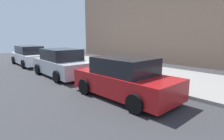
{
  "coord_description": "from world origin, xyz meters",
  "views": [
    {
      "loc": [
        -9.0,
        6.64,
        2.37
      ],
      "look_at": [
        -2.21,
        0.6,
        0.69
      ],
      "focal_mm": 29.84,
      "sensor_mm": 36.0,
      "label": 1
    }
  ],
  "objects_px": {
    "suitcase_olive_3": "(124,70)",
    "fire_hydrant": "(104,65)",
    "suitcase_red_0": "(147,76)",
    "bollard_post": "(97,65)",
    "parked_car_silver_1": "(62,63)",
    "suitcase_maroon_5": "(112,68)",
    "parked_car_red_0": "(124,79)",
    "parked_car_white_2": "(29,56)",
    "suitcase_navy_2": "(130,73)",
    "suitcase_black_1": "(139,73)",
    "suitcase_silver_4": "(118,70)"
  },
  "relations": [
    {
      "from": "suitcase_red_0",
      "to": "suitcase_silver_4",
      "type": "distance_m",
      "value": 2.12
    },
    {
      "from": "suitcase_silver_4",
      "to": "suitcase_maroon_5",
      "type": "xyz_separation_m",
      "value": [
        0.5,
        0.0,
        0.08
      ]
    },
    {
      "from": "parked_car_silver_1",
      "to": "suitcase_black_1",
      "type": "bearing_deg",
      "value": -151.98
    },
    {
      "from": "suitcase_olive_3",
      "to": "bollard_post",
      "type": "distance_m",
      "value": 2.3
    },
    {
      "from": "suitcase_black_1",
      "to": "bollard_post",
      "type": "bearing_deg",
      "value": 2.16
    },
    {
      "from": "suitcase_navy_2",
      "to": "suitcase_silver_4",
      "type": "height_order",
      "value": "suitcase_silver_4"
    },
    {
      "from": "suitcase_silver_4",
      "to": "parked_car_red_0",
      "type": "bearing_deg",
      "value": 141.01
    },
    {
      "from": "suitcase_maroon_5",
      "to": "bollard_post",
      "type": "distance_m",
      "value": 1.31
    },
    {
      "from": "suitcase_navy_2",
      "to": "parked_car_white_2",
      "type": "height_order",
      "value": "parked_car_white_2"
    },
    {
      "from": "bollard_post",
      "to": "parked_car_red_0",
      "type": "xyz_separation_m",
      "value": [
        -4.47,
        2.05,
        0.21
      ]
    },
    {
      "from": "parked_car_silver_1",
      "to": "fire_hydrant",
      "type": "bearing_deg",
      "value": -120.01
    },
    {
      "from": "suitcase_black_1",
      "to": "fire_hydrant",
      "type": "bearing_deg",
      "value": -0.47
    },
    {
      "from": "suitcase_olive_3",
      "to": "suitcase_maroon_5",
      "type": "xyz_separation_m",
      "value": [
        0.99,
        0.05,
        -0.03
      ]
    },
    {
      "from": "parked_car_white_2",
      "to": "suitcase_red_0",
      "type": "bearing_deg",
      "value": -168.33
    },
    {
      "from": "suitcase_olive_3",
      "to": "parked_car_red_0",
      "type": "distance_m",
      "value": 3.11
    },
    {
      "from": "suitcase_black_1",
      "to": "suitcase_silver_4",
      "type": "bearing_deg",
      "value": 0.45
    },
    {
      "from": "suitcase_navy_2",
      "to": "suitcase_maroon_5",
      "type": "relative_size",
      "value": 0.76
    },
    {
      "from": "suitcase_navy_2",
      "to": "suitcase_olive_3",
      "type": "distance_m",
      "value": 0.55
    },
    {
      "from": "suitcase_silver_4",
      "to": "suitcase_red_0",
      "type": "bearing_deg",
      "value": 179.26
    },
    {
      "from": "suitcase_red_0",
      "to": "suitcase_olive_3",
      "type": "height_order",
      "value": "suitcase_olive_3"
    },
    {
      "from": "suitcase_olive_3",
      "to": "suitcase_maroon_5",
      "type": "relative_size",
      "value": 1.28
    },
    {
      "from": "suitcase_maroon_5",
      "to": "parked_car_white_2",
      "type": "height_order",
      "value": "parked_car_white_2"
    },
    {
      "from": "bollard_post",
      "to": "parked_car_red_0",
      "type": "bearing_deg",
      "value": 155.4
    },
    {
      "from": "parked_car_red_0",
      "to": "parked_car_white_2",
      "type": "relative_size",
      "value": 0.9
    },
    {
      "from": "suitcase_red_0",
      "to": "suitcase_black_1",
      "type": "distance_m",
      "value": 0.56
    },
    {
      "from": "suitcase_black_1",
      "to": "parked_car_white_2",
      "type": "xyz_separation_m",
      "value": [
        9.79,
        2.18,
        0.23
      ]
    },
    {
      "from": "bollard_post",
      "to": "parked_car_silver_1",
      "type": "xyz_separation_m",
      "value": [
        0.72,
        2.05,
        0.24
      ]
    },
    {
      "from": "suitcase_red_0",
      "to": "suitcase_silver_4",
      "type": "xyz_separation_m",
      "value": [
        2.12,
        -0.03,
        -0.02
      ]
    },
    {
      "from": "suitcase_black_1",
      "to": "suitcase_navy_2",
      "type": "height_order",
      "value": "suitcase_black_1"
    },
    {
      "from": "parked_car_white_2",
      "to": "suitcase_olive_3",
      "type": "bearing_deg",
      "value": -165.77
    },
    {
      "from": "suitcase_silver_4",
      "to": "parked_car_white_2",
      "type": "distance_m",
      "value": 8.51
    },
    {
      "from": "suitcase_red_0",
      "to": "bollard_post",
      "type": "relative_size",
      "value": 1.07
    },
    {
      "from": "suitcase_olive_3",
      "to": "parked_car_red_0",
      "type": "xyz_separation_m",
      "value": [
        -2.18,
        2.21,
        0.21
      ]
    },
    {
      "from": "suitcase_red_0",
      "to": "suitcase_olive_3",
      "type": "distance_m",
      "value": 1.63
    },
    {
      "from": "suitcase_maroon_5",
      "to": "parked_car_white_2",
      "type": "relative_size",
      "value": 0.16
    },
    {
      "from": "parked_car_silver_1",
      "to": "suitcase_red_0",
      "type": "bearing_deg",
      "value": -155.31
    },
    {
      "from": "suitcase_olive_3",
      "to": "fire_hydrant",
      "type": "xyz_separation_m",
      "value": [
        1.75,
        0.01,
        0.02
      ]
    },
    {
      "from": "suitcase_red_0",
      "to": "parked_car_red_0",
      "type": "height_order",
      "value": "parked_car_red_0"
    },
    {
      "from": "suitcase_red_0",
      "to": "parked_car_silver_1",
      "type": "bearing_deg",
      "value": 24.69
    },
    {
      "from": "suitcase_red_0",
      "to": "suitcase_maroon_5",
      "type": "bearing_deg",
      "value": -0.54
    },
    {
      "from": "suitcase_red_0",
      "to": "fire_hydrant",
      "type": "height_order",
      "value": "suitcase_red_0"
    },
    {
      "from": "suitcase_black_1",
      "to": "parked_car_white_2",
      "type": "relative_size",
      "value": 0.2
    },
    {
      "from": "fire_hydrant",
      "to": "parked_car_silver_1",
      "type": "height_order",
      "value": "parked_car_silver_1"
    },
    {
      "from": "suitcase_navy_2",
      "to": "parked_car_silver_1",
      "type": "height_order",
      "value": "parked_car_silver_1"
    },
    {
      "from": "suitcase_maroon_5",
      "to": "fire_hydrant",
      "type": "relative_size",
      "value": 0.99
    },
    {
      "from": "suitcase_red_0",
      "to": "suitcase_olive_3",
      "type": "xyz_separation_m",
      "value": [
        1.63,
        -0.07,
        0.09
      ]
    },
    {
      "from": "suitcase_navy_2",
      "to": "parked_car_silver_1",
      "type": "distance_m",
      "value": 4.15
    },
    {
      "from": "bollard_post",
      "to": "parked_car_red_0",
      "type": "relative_size",
      "value": 0.18
    },
    {
      "from": "bollard_post",
      "to": "fire_hydrant",
      "type": "bearing_deg",
      "value": -164.69
    },
    {
      "from": "suitcase_silver_4",
      "to": "fire_hydrant",
      "type": "bearing_deg",
      "value": -1.61
    }
  ]
}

